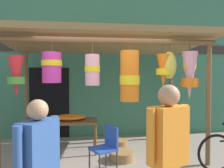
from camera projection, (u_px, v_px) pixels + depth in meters
name	position (u px, v px, depth m)	size (l,w,h in m)	color
shop_facade	(97.00, 66.00, 6.45)	(9.34, 0.29, 4.16)	#387056
market_stall_canopy	(110.00, 52.00, 4.69)	(4.42, 2.42, 2.66)	brown
display_table	(73.00, 124.00, 5.04)	(1.13, 0.73, 0.73)	brown
flower_heap_on_table	(71.00, 117.00, 5.07)	(0.74, 0.51, 0.12)	orange
folding_chair	(107.00, 145.00, 3.95)	(0.54, 0.54, 0.84)	#2347A8
wicker_basket_by_table	(122.00, 156.00, 4.54)	(0.52, 0.52, 0.19)	olive
wicker_basket_spare	(119.00, 145.00, 5.17)	(0.41, 0.41, 0.24)	olive
vendor_in_orange	(38.00, 163.00, 2.14)	(0.39, 0.53, 1.52)	orange
customer_foreground	(168.00, 150.00, 2.26)	(0.54, 0.38, 1.66)	#4C8E7A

